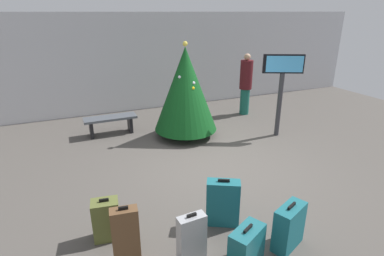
# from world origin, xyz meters

# --- Properties ---
(ground_plane) EXTENTS (16.00, 16.00, 0.00)m
(ground_plane) POSITION_xyz_m (0.00, 0.00, 0.00)
(ground_plane) COLOR #514C47
(back_wall) EXTENTS (16.00, 0.20, 3.03)m
(back_wall) POSITION_xyz_m (0.00, 4.72, 1.52)
(back_wall) COLOR silver
(back_wall) RESTS_ON ground_plane
(holiday_tree) EXTENTS (1.59, 1.59, 2.39)m
(holiday_tree) POSITION_xyz_m (0.03, 1.89, 1.24)
(holiday_tree) COLOR #4C3319
(holiday_tree) RESTS_ON ground_plane
(flight_info_kiosk) EXTENTS (0.93, 0.49, 2.08)m
(flight_info_kiosk) POSITION_xyz_m (2.23, 1.00, 1.47)
(flight_info_kiosk) COLOR #333338
(flight_info_kiosk) RESTS_ON ground_plane
(waiting_bench) EXTENTS (1.34, 0.44, 0.48)m
(waiting_bench) POSITION_xyz_m (-1.73, 2.77, 0.35)
(waiting_bench) COLOR #4C5159
(waiting_bench) RESTS_ON ground_plane
(traveller_0) EXTENTS (0.40, 0.40, 1.87)m
(traveller_0) POSITION_xyz_m (2.42, 2.88, 0.99)
(traveller_0) COLOR #19594C
(traveller_0) RESTS_ON ground_plane
(suitcase_0) EXTENTS (0.54, 0.43, 0.76)m
(suitcase_0) POSITION_xyz_m (-0.79, -1.61, 0.36)
(suitcase_0) COLOR #19606B
(suitcase_0) RESTS_ON ground_plane
(suitcase_1) EXTENTS (0.56, 0.42, 0.67)m
(suitcase_1) POSITION_xyz_m (-0.20, -2.40, 0.32)
(suitcase_1) COLOR #19606B
(suitcase_1) RESTS_ON ground_plane
(suitcase_2) EXTENTS (0.40, 0.31, 0.64)m
(suitcase_2) POSITION_xyz_m (-2.45, -1.25, 0.30)
(suitcase_2) COLOR #59602D
(suitcase_2) RESTS_ON ground_plane
(suitcase_3) EXTENTS (0.38, 0.19, 0.67)m
(suitcase_3) POSITION_xyz_m (-1.49, -2.07, 0.32)
(suitcase_3) COLOR #9EA0A5
(suitcase_3) RESTS_ON ground_plane
(suitcase_5) EXTENTS (0.57, 0.46, 0.56)m
(suitcase_5) POSITION_xyz_m (-0.90, -2.45, 0.26)
(suitcase_5) COLOR #19606B
(suitcase_5) RESTS_ON ground_plane
(suitcase_6) EXTENTS (0.36, 0.21, 0.83)m
(suitcase_6) POSITION_xyz_m (-2.28, -1.80, 0.40)
(suitcase_6) COLOR brown
(suitcase_6) RESTS_ON ground_plane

